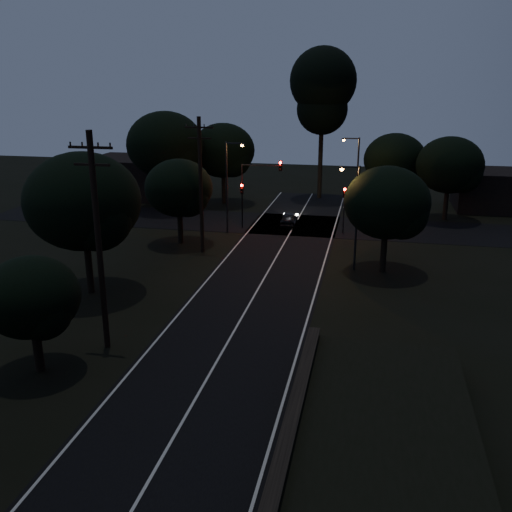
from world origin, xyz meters
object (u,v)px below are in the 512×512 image
at_px(utility_pole_mid, 98,240).
at_px(streetlight_a, 229,181).
at_px(signal_mast, 260,182).
at_px(streetlight_b, 355,174).
at_px(tall_pine, 323,90).
at_px(utility_pole_far, 201,183).
at_px(signal_right, 344,202).
at_px(streetlight_c, 355,211).
at_px(car, 289,219).
at_px(signal_left, 242,197).

xyz_separation_m(utility_pole_mid, streetlight_a, (0.69, 23.00, -1.10)).
height_order(signal_mast, streetlight_b, streetlight_b).
xyz_separation_m(tall_pine, signal_mast, (-3.91, -15.01, -7.56)).
xyz_separation_m(utility_pole_mid, streetlight_b, (11.31, 29.00, -1.10)).
height_order(utility_pole_far, signal_right, utility_pole_far).
xyz_separation_m(streetlight_c, car, (-6.34, 11.65, -3.72)).
xyz_separation_m(signal_right, streetlight_c, (1.23, -9.99, 1.51)).
distance_m(signal_left, signal_mast, 2.26).
relative_size(signal_right, streetlight_b, 0.51).
relative_size(signal_right, car, 1.11).
height_order(signal_right, streetlight_c, streetlight_c).
xyz_separation_m(signal_mast, streetlight_a, (-2.39, -1.99, 0.30)).
bearing_deg(streetlight_a, utility_pole_far, -96.59).
bearing_deg(signal_left, signal_right, 0.00).
relative_size(signal_left, signal_right, 1.00).
bearing_deg(utility_pole_far, car, 60.37).
bearing_deg(streetlight_c, utility_pole_far, 170.40).
relative_size(utility_pole_mid, streetlight_a, 1.38).
bearing_deg(signal_right, streetlight_a, -168.66).
distance_m(signal_right, signal_mast, 7.66).
xyz_separation_m(utility_pole_mid, signal_left, (1.40, 24.99, -2.90)).
height_order(utility_pole_far, signal_mast, utility_pole_far).
relative_size(utility_pole_mid, streetlight_c, 1.47).
bearing_deg(streetlight_a, signal_right, 11.34).
bearing_deg(utility_pole_far, signal_right, 37.00).
height_order(signal_left, streetlight_a, streetlight_a).
bearing_deg(signal_left, tall_pine, 69.54).
bearing_deg(streetlight_b, streetlight_c, -87.86).
relative_size(signal_left, streetlight_b, 0.51).
distance_m(signal_right, car, 5.81).
height_order(signal_left, streetlight_b, streetlight_b).
xyz_separation_m(signal_right, signal_mast, (-7.51, 0.00, 1.50)).
height_order(utility_pole_far, streetlight_a, utility_pole_far).
relative_size(streetlight_b, car, 2.16).
bearing_deg(car, signal_mast, 31.72).
bearing_deg(signal_left, utility_pole_mid, -93.21).
distance_m(signal_mast, streetlight_b, 9.15).
relative_size(utility_pole_mid, tall_pine, 0.67).
bearing_deg(streetlight_a, streetlight_b, 29.48).
distance_m(utility_pole_far, streetlight_c, 12.05).
distance_m(tall_pine, signal_mast, 17.25).
bearing_deg(signal_left, car, 22.09).
relative_size(signal_left, streetlight_a, 0.51).
distance_m(streetlight_b, car, 7.45).
relative_size(signal_right, signal_mast, 0.66).
bearing_deg(utility_pole_far, signal_mast, 68.89).
xyz_separation_m(signal_mast, streetlight_c, (8.74, -9.99, 0.01)).
distance_m(utility_pole_mid, utility_pole_far, 17.00).
distance_m(streetlight_c, car, 13.77).
height_order(tall_pine, streetlight_b, tall_pine).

